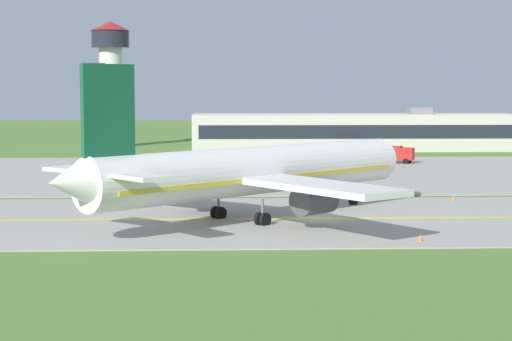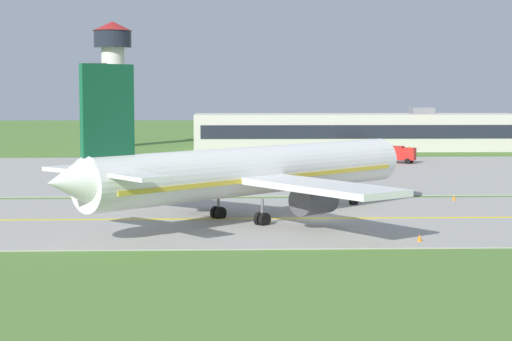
% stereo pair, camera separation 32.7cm
% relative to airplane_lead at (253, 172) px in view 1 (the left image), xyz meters
% --- Properties ---
extents(ground_plane, '(500.00, 500.00, 0.00)m').
position_rel_airplane_lead_xyz_m(ground_plane, '(5.28, 0.53, -4.13)').
color(ground_plane, '#517A33').
extents(taxiway_strip, '(240.00, 28.00, 0.10)m').
position_rel_airplane_lead_xyz_m(taxiway_strip, '(5.28, 0.53, -4.08)').
color(taxiway_strip, '#9E9B93').
rests_on(taxiway_strip, ground).
extents(apron_pad, '(140.00, 52.00, 0.10)m').
position_rel_airplane_lead_xyz_m(apron_pad, '(15.28, 42.53, -4.08)').
color(apron_pad, '#9E9B93').
rests_on(apron_pad, ground).
extents(taxiway_centreline, '(220.00, 0.60, 0.01)m').
position_rel_airplane_lead_xyz_m(taxiway_centreline, '(5.28, 0.53, -4.03)').
color(taxiway_centreline, yellow).
rests_on(taxiway_centreline, taxiway_strip).
extents(airplane_lead, '(31.88, 30.54, 12.70)m').
position_rel_airplane_lead_xyz_m(airplane_lead, '(0.00, 0.00, 0.00)').
color(airplane_lead, white).
rests_on(airplane_lead, ground).
extents(service_truck_baggage, '(5.38, 5.95, 2.60)m').
position_rel_airplane_lead_xyz_m(service_truck_baggage, '(3.31, 34.96, -2.60)').
color(service_truck_baggage, silver).
rests_on(service_truck_baggage, ground).
extents(service_truck_fuel, '(6.32, 4.30, 2.60)m').
position_rel_airplane_lead_xyz_m(service_truck_fuel, '(22.98, 56.59, -2.60)').
color(service_truck_fuel, red).
rests_on(service_truck_fuel, ground).
extents(terminal_building, '(59.45, 12.87, 7.80)m').
position_rel_airplane_lead_xyz_m(terminal_building, '(22.00, 86.88, -0.81)').
color(terminal_building, beige).
rests_on(terminal_building, ground).
extents(control_tower, '(7.60, 7.60, 24.11)m').
position_rel_airplane_lead_xyz_m(control_tower, '(-23.85, 97.79, 10.53)').
color(control_tower, silver).
rests_on(control_tower, ground).
extents(apron_light_mast, '(2.40, 0.50, 14.70)m').
position_rel_airplane_lead_xyz_m(apron_light_mast, '(-20.01, 51.20, 5.19)').
color(apron_light_mast, gray).
rests_on(apron_light_mast, ground).
extents(traffic_cone_near_edge, '(0.44, 0.44, 0.60)m').
position_rel_airplane_lead_xyz_m(traffic_cone_near_edge, '(20.14, 12.02, -3.83)').
color(traffic_cone_near_edge, orange).
rests_on(traffic_cone_near_edge, ground).
extents(traffic_cone_mid_edge, '(0.44, 0.44, 0.60)m').
position_rel_airplane_lead_xyz_m(traffic_cone_mid_edge, '(11.58, -10.95, -3.83)').
color(traffic_cone_mid_edge, orange).
rests_on(traffic_cone_mid_edge, ground).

